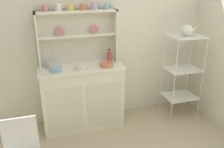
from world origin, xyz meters
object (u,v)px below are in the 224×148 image
Objects in this scene: bowl_mixing_large at (56,69)px; bakers_rack at (183,68)px; hutch_shelf_unit at (77,33)px; cup_rose_0 at (45,8)px; utensil_jar at (48,64)px; hutch_cabinet at (83,96)px; porcelain_teapot at (187,30)px; jam_bottle at (109,57)px.

bakers_rack is at bearing -2.27° from bowl_mixing_large.
hutch_shelf_unit is at bearing 167.95° from bakers_rack.
cup_rose_0 reaches higher than utensil_jar.
cup_rose_0 is at bearing 171.68° from bakers_rack.
hutch_cabinet is 0.57m from bowl_mixing_large.
bakers_rack reaches higher than utensil_jar.
hutch_cabinet is at bearing -10.72° from utensil_jar.
bowl_mixing_large is 1.81m from porcelain_teapot.
jam_bottle is at bearing 167.44° from bakers_rack.
hutch_shelf_unit is at bearing 36.29° from bowl_mixing_large.
cup_rose_0 is (-1.82, 0.27, 0.86)m from bakers_rack.
porcelain_teapot reaches higher than hutch_cabinet.
hutch_cabinet is 12.11× the size of cup_rose_0.
jam_bottle is 0.82m from utensil_jar.
cup_rose_0 reaches higher than jam_bottle.
cup_rose_0 is 0.61× the size of bowl_mixing_large.
hutch_shelf_unit reaches higher than utensil_jar.
bakers_rack is at bearing 0.00° from porcelain_teapot.
hutch_shelf_unit is 6.86× the size of bowl_mixing_large.
porcelain_teapot is at bearing -12.07° from hutch_shelf_unit.
hutch_cabinet is 1.07× the size of hutch_shelf_unit.
utensil_jar is 1.04× the size of porcelain_teapot.
porcelain_teapot reaches higher than bowl_mixing_large.
hutch_shelf_unit is at bearing 11.97° from utensil_jar.
bakers_rack is 5.13× the size of porcelain_teapot.
bowl_mixing_large is at bearing 177.73° from bakers_rack.
utensil_jar is 1.90m from porcelain_teapot.
porcelain_teapot is (1.81, -0.27, -0.32)m from cup_rose_0.
hutch_cabinet is 1.25m from cup_rose_0.
jam_bottle is (0.41, -0.08, -0.34)m from hutch_shelf_unit.
cup_rose_0 is at bearing 171.67° from porcelain_teapot.
bowl_mixing_large is at bearing -143.71° from hutch_shelf_unit.
cup_rose_0 is 0.75m from bowl_mixing_large.
hutch_shelf_unit is at bearing 6.41° from cup_rose_0.
bakers_rack is at bearing -5.68° from hutch_cabinet.
hutch_cabinet is 0.86m from hutch_shelf_unit.
jam_bottle reaches higher than hutch_cabinet.
porcelain_teapot is (-0.00, -0.00, 0.54)m from bakers_rack.
jam_bottle is 0.75× the size of utensil_jar.
bowl_mixing_large reaches higher than hutch_cabinet.
hutch_shelf_unit is 0.54m from jam_bottle.
hutch_cabinet is 1.48m from bakers_rack.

